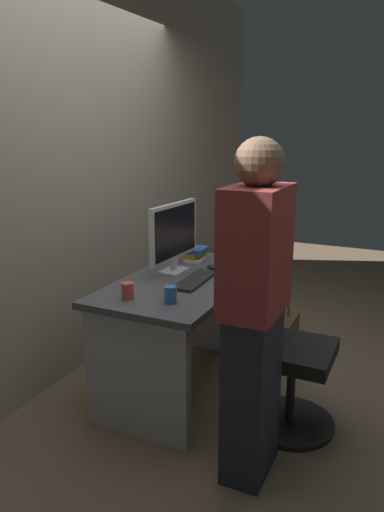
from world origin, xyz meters
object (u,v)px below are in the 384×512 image
person_at_desk (254,313)px  mouse (214,267)px  monitor (174,234)px  book_stack (194,254)px  office_chair (283,355)px  cup_near_keyboard (171,295)px  handbag (285,334)px  keyboard (196,280)px  cell_phone (237,265)px  cup_by_monitor (128,291)px  desk (185,314)px

person_at_desk → mouse: 1.02m
person_at_desk → monitor: bearing=48.3°
person_at_desk → book_stack: size_ratio=7.57×
office_chair → cup_near_keyboard: 0.73m
mouse → handbag: size_ratio=0.26×
office_chair → mouse: bearing=56.9°
keyboard → cell_phone: size_ratio=2.99×
person_at_desk → cell_phone: 1.11m
person_at_desk → monitor: 1.05m
keyboard → cup_by_monitor: size_ratio=4.60×
cup_by_monitor → handbag: (1.30, -0.57, -0.66)m
book_stack → cell_phone: size_ratio=1.50×
person_at_desk → mouse: person_at_desk is taller
cell_phone → handbag: (0.40, -0.26, -0.62)m
cup_near_keyboard → book_stack: book_stack is taller
person_at_desk → handbag: 1.59m
mouse → book_stack: size_ratio=0.46×
cup_by_monitor → cell_phone: bearing=-19.5°
handbag → cup_near_keyboard: bearing=165.3°
monitor → handbag: (0.73, -0.58, -0.87)m
office_chair → book_stack: bearing=56.1°
mouse → handbag: (0.56, -0.36, -0.63)m
monitor → book_stack: (0.32, 0.01, -0.21)m
office_chair → handbag: office_chair is taller
person_at_desk → keyboard: person_at_desk is taller
monitor → cup_by_monitor: monitor is taller
desk → monitor: 0.52m
office_chair → mouse: size_ratio=9.40×
keyboard → cup_near_keyboard: bearing=-176.8°
monitor → book_stack: bearing=1.4°
office_chair → person_at_desk: bearing=176.6°
mouse → handbag: mouse is taller
person_at_desk → monitor: person_at_desk is taller
cup_near_keyboard → cup_by_monitor: size_ratio=1.00×
keyboard → handbag: (0.85, -0.37, -0.63)m
cup_by_monitor → monitor: bearing=0.6°
desk → handbag: (0.81, -0.46, -0.38)m
person_at_desk → cup_near_keyboard: size_ratio=17.59×
desk → keyboard: (-0.04, -0.09, 0.25)m
cell_phone → book_stack: bearing=108.8°
desk → keyboard: size_ratio=3.09×
keyboard → cup_near_keyboard: size_ratio=4.62×
desk → mouse: 0.37m
desk → person_at_desk: 0.95m
cup_near_keyboard → office_chair: bearing=-61.8°
book_stack → handbag: 0.97m
desk → monitor: size_ratio=2.45×
office_chair → mouse: (0.39, 0.59, 0.34)m
cup_by_monitor → cell_phone: (0.89, -0.32, -0.04)m
mouse → book_stack: book_stack is taller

